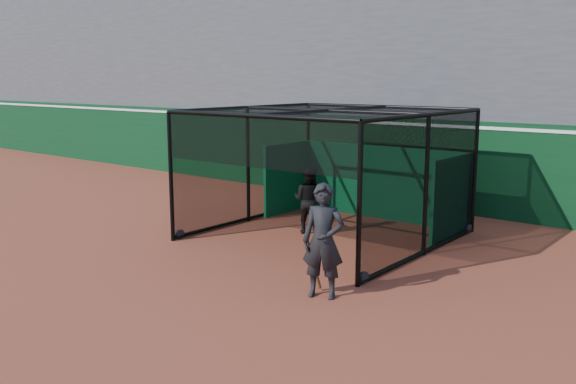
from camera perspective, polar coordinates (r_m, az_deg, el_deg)
The scene contains 6 objects.
ground at distance 11.35m, azimuth -8.93°, elevation -8.04°, with size 120.00×120.00×0.00m, color brown.
outfield_wall at distance 17.76m, azimuth 11.71°, elevation 2.85°, with size 50.00×0.50×2.50m.
grandstand at distance 21.05m, azimuth 16.89°, elevation 12.48°, with size 50.00×7.85×8.95m.
batting_cage at distance 13.94m, azimuth 3.74°, elevation 1.64°, with size 5.01×5.13×2.90m.
batter at distance 14.31m, azimuth 1.96°, elevation -0.74°, with size 0.77×0.60×1.59m, color black.
on_deck_player at distance 10.08m, azimuth 3.32°, elevation -4.62°, with size 0.82×0.69×1.92m.
Camera 1 is at (8.04, -7.17, 3.58)m, focal length 38.00 mm.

